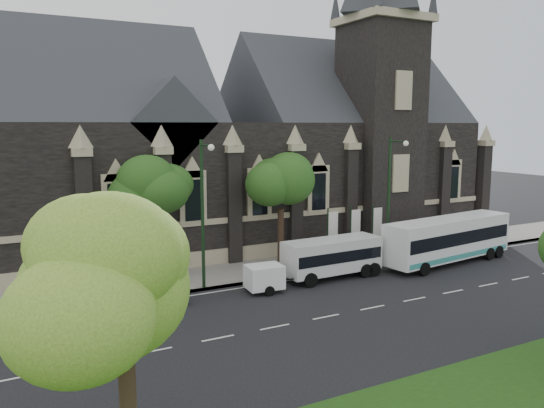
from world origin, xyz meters
TOP-DOWN VIEW (x-y plane):
  - ground at (0.00, 0.00)m, footprint 160.00×160.00m
  - sidewalk at (0.00, 9.50)m, footprint 80.00×5.00m
  - museum at (5.12, 18.78)m, footprint 40.00×17.70m
  - tree_park_near at (-11.77, -8.77)m, footprint 4.42×4.42m
  - tree_walk_right at (3.21, 10.71)m, footprint 4.08×4.08m
  - tree_walk_left at (-5.80, 10.70)m, footprint 3.91×3.91m
  - street_lamp_near at (10.00, 7.09)m, footprint 0.36×1.88m
  - street_lamp_mid at (-4.00, 7.09)m, footprint 0.36×1.88m
  - banner_flag_left at (6.29, 9.00)m, footprint 0.90×0.10m
  - banner_flag_center at (8.29, 9.00)m, footprint 0.90×0.10m
  - banner_flag_right at (10.29, 9.00)m, footprint 0.90×0.10m
  - tour_coach at (13.64, 4.99)m, footprint 11.40×3.77m
  - shuttle_bus at (4.24, 5.78)m, footprint 6.68×2.53m
  - box_trailer at (-1.00, 5.15)m, footprint 3.10×1.82m
  - sedan at (-7.75, 5.54)m, footprint 4.02×1.45m
  - car_far_red at (-13.51, 5.42)m, footprint 4.30×1.77m

SIDE VIEW (x-z plane):
  - ground at x=0.00m, z-range 0.00..0.00m
  - sidewalk at x=0.00m, z-range 0.00..0.15m
  - sedan at x=-7.75m, z-range 0.00..1.32m
  - car_far_red at x=-13.51m, z-range 0.00..1.46m
  - box_trailer at x=-1.00m, z-range 0.11..1.74m
  - shuttle_bus at x=4.24m, z-range 0.21..2.76m
  - tour_coach at x=13.64m, z-range 0.15..3.42m
  - banner_flag_left at x=6.29m, z-range 0.38..4.38m
  - banner_flag_center at x=8.29m, z-range 0.38..4.38m
  - banner_flag_right at x=10.29m, z-range 0.38..4.38m
  - street_lamp_near at x=10.00m, z-range 0.61..9.61m
  - street_lamp_mid at x=-4.00m, z-range 0.61..9.61m
  - tree_walk_left at x=-5.80m, z-range 1.91..9.55m
  - tree_walk_right at x=3.21m, z-range 1.92..9.72m
  - tree_park_near at x=-11.77m, z-range 2.14..10.70m
  - museum at x=5.12m, z-range -6.78..23.12m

